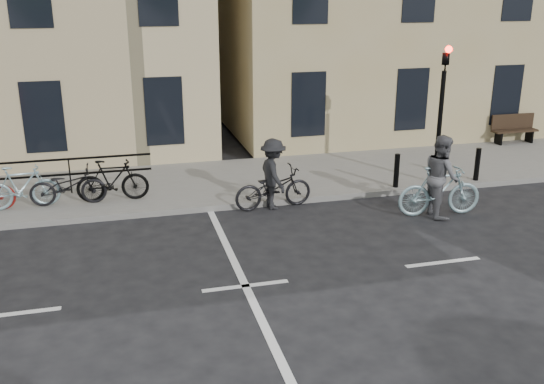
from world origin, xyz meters
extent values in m
plane|color=black|center=(0.00, 0.00, 0.00)|extent=(120.00, 120.00, 0.00)
cube|color=slate|center=(-4.00, 6.00, 0.07)|extent=(46.00, 4.00, 0.15)
cylinder|color=black|center=(6.20, 4.35, 1.65)|extent=(0.12, 0.12, 3.00)
imported|color=black|center=(6.20, 4.35, 3.60)|extent=(0.15, 0.18, 0.90)
sphere|color=#FF0C05|center=(6.20, 4.23, 3.70)|extent=(0.18, 0.18, 0.18)
cylinder|color=black|center=(5.00, 4.25, 0.60)|extent=(0.14, 0.14, 0.90)
cylinder|color=black|center=(7.40, 4.25, 0.60)|extent=(0.14, 0.14, 0.90)
cube|color=black|center=(10.40, 7.65, 0.35)|extent=(0.06, 0.38, 0.40)
cube|color=black|center=(11.60, 7.65, 0.35)|extent=(0.06, 0.38, 0.40)
cube|color=black|center=(11.00, 7.65, 0.58)|extent=(1.60, 0.40, 0.06)
cube|color=black|center=(11.00, 7.83, 0.87)|extent=(1.60, 0.06, 0.50)
cube|color=black|center=(-4.88, 5.90, 0.62)|extent=(7.25, 0.04, 0.95)
imported|color=#8BADB6|center=(-4.35, 5.00, 0.68)|extent=(1.75, 0.49, 1.05)
imported|color=black|center=(-3.30, 5.00, 0.62)|extent=(1.80, 0.63, 0.95)
imported|color=black|center=(-2.25, 5.00, 0.68)|extent=(1.75, 0.49, 1.05)
imported|color=#8BADB6|center=(5.23, 2.42, 0.61)|extent=(2.07, 0.78, 1.21)
imported|color=#58585D|center=(5.23, 2.42, 0.98)|extent=(0.84, 1.02, 1.96)
imported|color=black|center=(1.55, 3.90, 0.51)|extent=(2.02, 0.89, 1.03)
imported|color=black|center=(1.55, 3.90, 0.87)|extent=(0.77, 1.19, 1.75)
camera|label=1|loc=(-2.03, -9.71, 5.15)|focal=40.00mm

